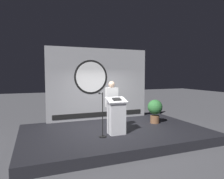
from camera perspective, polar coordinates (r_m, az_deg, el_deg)
ground_plane at (r=7.44m, az=0.91°, el=-13.39°), size 40.00×40.00×0.00m
stage_platform at (r=7.39m, az=0.91°, el=-12.28°), size 6.40×4.00×0.30m
banner_display at (r=8.83m, az=-3.70°, el=1.52°), size 4.46×0.12×3.07m
podium at (r=6.71m, az=1.25°, el=-7.54°), size 0.64×0.49×1.21m
speaker_person at (r=7.10m, az=-0.11°, el=-4.45°), size 0.40×0.26×1.72m
microphone_stand at (r=6.45m, az=-2.78°, el=-8.95°), size 0.24×0.47×1.40m
potted_plant at (r=8.37m, az=11.96°, el=-5.37°), size 0.59×0.59×0.94m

